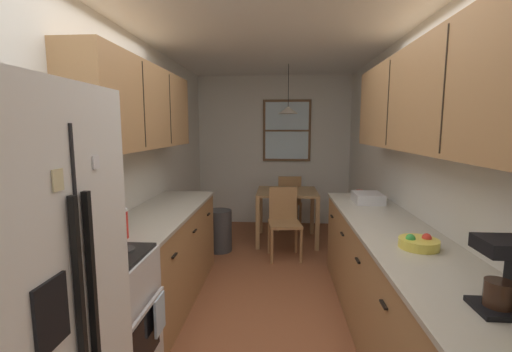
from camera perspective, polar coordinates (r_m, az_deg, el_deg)
The scene contains 22 objects.
ground_plane at distance 3.77m, azimuth 2.00°, elevation -18.33°, with size 12.00×12.00×0.00m, color brown.
wall_left at distance 3.70m, azimuth -19.28°, elevation 1.40°, with size 0.10×9.00×2.55m, color silver.
wall_right at distance 3.62m, azimuth 23.97°, elevation 1.02°, with size 0.10×9.00×2.55m, color silver.
wall_back at distance 6.04m, azimuth 2.93°, elevation 4.18°, with size 4.40×0.10×2.55m, color silver.
ceiling_slab at distance 3.51m, azimuth 2.22°, elevation 23.18°, with size 4.40×9.00×0.08m, color white.
stove_range at distance 2.45m, azimuth -25.38°, elevation -22.05°, with size 0.66×0.63×1.10m.
microwave_over_range at distance 2.20m, azimuth -29.77°, elevation 6.05°, with size 0.39×0.58×0.34m.
counter_left at distance 3.53m, azimuth -14.99°, elevation -12.52°, with size 0.64×1.94×0.90m.
upper_cabinets_left at distance 3.32m, azimuth -18.47°, elevation 10.68°, with size 0.33×2.02×0.73m.
counter_right at distance 2.90m, azimuth 22.54°, elevation -17.51°, with size 0.64×3.24×0.90m.
upper_cabinets_right at distance 2.64m, azimuth 27.47°, elevation 11.38°, with size 0.33×2.92×0.73m.
dining_table at distance 5.09m, azimuth 5.14°, elevation -3.83°, with size 0.87×0.81×0.76m.
dining_chair_near at distance 4.52m, azimuth 4.64°, elevation -7.06°, with size 0.45×0.45×0.90m.
dining_chair_far at distance 5.72m, azimuth 5.40°, elevation -3.89°, with size 0.44×0.44×0.90m.
pendant_light at distance 4.99m, azimuth 5.32°, elevation 10.80°, with size 0.28×0.28×0.68m.
back_window at distance 5.96m, azimuth 5.11°, elevation 7.46°, with size 0.81×0.05×1.04m.
trash_bin at distance 4.79m, azimuth -6.02°, elevation -8.94°, with size 0.33×0.33×0.57m, color #3F3F42.
storage_canister at distance 2.61m, azimuth -21.49°, elevation -7.31°, with size 0.11×0.11×0.21m.
dish_towel at distance 2.43m, azimuth -15.61°, elevation -21.10°, with size 0.02×0.16×0.24m, color silver.
mug_spare at distance 4.01m, azimuth 16.75°, elevation -2.82°, with size 0.11×0.08×0.09m.
fruit_bowl at distance 2.49m, azimuth 25.27°, elevation -9.90°, with size 0.25×0.25×0.09m.
dish_rack at distance 3.77m, azimuth 17.95°, elevation -3.44°, with size 0.28×0.34×0.10m, color silver.
Camera 1 is at (0.11, -2.38, 1.67)m, focal length 24.25 mm.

